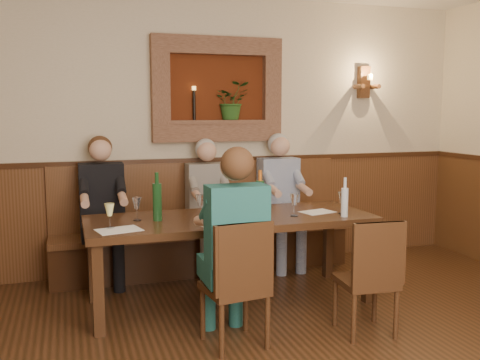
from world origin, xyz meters
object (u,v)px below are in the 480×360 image
at_px(dining_table, 231,225).
at_px(water_bottle, 345,201).
at_px(person_bench_right, 281,213).
at_px(wine_bottle_green_a, 260,197).
at_px(chair_near_left, 235,309).
at_px(chair_near_right, 366,300).
at_px(wine_bottle_green_b, 157,201).
at_px(bench, 204,240).
at_px(spittoon_bucket, 217,206).
at_px(person_chair_front, 233,263).
at_px(person_bench_mid, 209,219).
at_px(person_bench_left, 103,224).

distance_m(dining_table, water_bottle, 0.98).
relative_size(person_bench_right, wine_bottle_green_a, 3.61).
distance_m(chair_near_left, chair_near_right, 0.98).
xyz_separation_m(dining_table, wine_bottle_green_b, (-0.62, 0.02, 0.24)).
relative_size(dining_table, chair_near_left, 2.64).
distance_m(bench, chair_near_right, 2.03).
distance_m(spittoon_bucket, water_bottle, 1.07).
height_order(person_chair_front, water_bottle, person_chair_front).
bearing_deg(spittoon_bucket, water_bottle, -11.92).
relative_size(bench, person_chair_front, 2.14).
bearing_deg(water_bottle, wine_bottle_green_a, 157.04).
bearing_deg(chair_near_left, wine_bottle_green_a, 52.20).
distance_m(person_bench_mid, wine_bottle_green_b, 1.10).
xyz_separation_m(person_bench_left, person_chair_front, (0.77, -1.62, 0.00)).
xyz_separation_m(wine_bottle_green_a, water_bottle, (0.66, -0.28, -0.03)).
bearing_deg(person_bench_left, dining_table, -40.06).
distance_m(person_bench_right, spittoon_bucket, 1.35).
distance_m(dining_table, chair_near_left, 0.95).
relative_size(person_bench_right, water_bottle, 4.21).
distance_m(chair_near_left, person_chair_front, 0.32).
height_order(person_chair_front, wine_bottle_green_a, person_chair_front).
xyz_separation_m(chair_near_left, person_bench_left, (-0.78, 1.67, 0.32)).
bearing_deg(bench, spittoon_bucket, -97.74).
xyz_separation_m(person_bench_mid, person_bench_right, (0.78, -0.00, 0.02)).
distance_m(bench, person_bench_left, 1.03).
bearing_deg(wine_bottle_green_a, bench, 104.64).
distance_m(person_bench_mid, person_chair_front, 1.64).
distance_m(chair_near_left, person_bench_left, 1.87).
xyz_separation_m(chair_near_left, wine_bottle_green_b, (-0.40, 0.85, 0.65)).
relative_size(person_bench_left, wine_bottle_green_b, 3.54).
relative_size(bench, person_bench_mid, 2.21).
bearing_deg(wine_bottle_green_a, person_chair_front, -122.44).
distance_m(chair_near_left, water_bottle, 1.39).
height_order(bench, chair_near_right, bench).
height_order(chair_near_left, chair_near_right, chair_near_left).
height_order(person_bench_right, wine_bottle_green_b, person_bench_right).
bearing_deg(dining_table, wine_bottle_green_a, -6.57).
height_order(chair_near_right, water_bottle, water_bottle).
relative_size(bench, chair_near_right, 3.45).
height_order(chair_near_right, person_bench_left, person_bench_left).
bearing_deg(water_bottle, dining_table, 161.35).
height_order(person_bench_mid, water_bottle, person_bench_mid).
bearing_deg(spittoon_bucket, wine_bottle_green_b, 167.60).
distance_m(bench, wine_bottle_green_b, 1.26).
xyz_separation_m(bench, wine_bottle_green_a, (0.25, -0.97, 0.58)).
height_order(spittoon_bucket, wine_bottle_green_a, wine_bottle_green_a).
bearing_deg(person_bench_mid, bench, 104.37).
bearing_deg(person_bench_mid, wine_bottle_green_a, -75.33).
bearing_deg(wine_bottle_green_a, chair_near_left, -120.63).
distance_m(chair_near_left, wine_bottle_green_a, 1.13).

